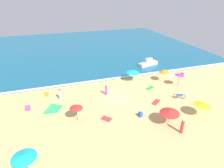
{
  "coord_description": "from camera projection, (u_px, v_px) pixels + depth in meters",
  "views": [
    {
      "loc": [
        -8.04,
        -22.84,
        14.28
      ],
      "look_at": [
        0.33,
        2.87,
        0.8
      ],
      "focal_mm": 30.32,
      "sensor_mm": 36.0,
      "label": 1
    }
  ],
  "objects": [
    {
      "name": "beach_towel_4",
      "position": [
        106.0,
        119.0,
        23.36
      ],
      "size": [
        1.51,
        1.56,
        0.01
      ],
      "color": "red",
      "rests_on": "ground_plane"
    },
    {
      "name": "beach_umbrella_4",
      "position": [
        202.0,
        104.0,
        23.17
      ],
      "size": [
        2.34,
        2.34,
        1.88
      ],
      "color": "silver",
      "rests_on": "ground_plane"
    },
    {
      "name": "beachgoer_0",
      "position": [
        106.0,
        90.0,
        28.48
      ],
      "size": [
        0.52,
        0.52,
        1.58
      ],
      "color": "#D84CA5",
      "rests_on": "ground_plane"
    },
    {
      "name": "beachgoer_4",
      "position": [
        28.0,
        108.0,
        24.88
      ],
      "size": [
        0.57,
        0.57,
        0.95
      ],
      "color": "#D84CA5",
      "rests_on": "ground_plane"
    },
    {
      "name": "beach_towel_2",
      "position": [
        156.0,
        102.0,
        26.84
      ],
      "size": [
        1.85,
        1.6,
        0.01
      ],
      "color": "red",
      "rests_on": "ground_plane"
    },
    {
      "name": "beach_umbrella_3",
      "position": [
        133.0,
        71.0,
        32.29
      ],
      "size": [
        3.21,
        3.22,
        2.16
      ],
      "color": "#4C3823",
      "rests_on": "ground_plane"
    },
    {
      "name": "beachgoer_2",
      "position": [
        182.0,
        75.0,
        34.48
      ],
      "size": [
        0.54,
        0.54,
        1.0
      ],
      "color": "red",
      "rests_on": "ground_plane"
    },
    {
      "name": "beach_towel_3",
      "position": [
        173.0,
        75.0,
        35.38
      ],
      "size": [
        1.5,
        0.74,
        0.01
      ],
      "color": "white",
      "rests_on": "ground_plane"
    },
    {
      "name": "ground_plane",
      "position": [
        116.0,
        97.0,
        28.04
      ],
      "size": [
        60.0,
        60.0,
        0.0
      ],
      "primitive_type": "plane",
      "color": "#D8B775"
    },
    {
      "name": "beachgoer_1",
      "position": [
        60.0,
        94.0,
        27.23
      ],
      "size": [
        0.49,
        0.49,
        1.7
      ],
      "color": "white",
      "rests_on": "ground_plane"
    },
    {
      "name": "ocean_water",
      "position": [
        83.0,
        48.0,
        51.84
      ],
      "size": [
        60.0,
        44.0,
        0.1
      ],
      "primitive_type": "cube",
      "color": "#196084",
      "rests_on": "ground_plane"
    },
    {
      "name": "beach_umbrella_0",
      "position": [
        24.0,
        156.0,
        15.83
      ],
      "size": [
        2.59,
        2.59,
        1.96
      ],
      "color": "#4C3823",
      "rests_on": "ground_plane"
    },
    {
      "name": "beach_umbrella_1",
      "position": [
        170.0,
        111.0,
        21.61
      ],
      "size": [
        2.99,
        2.98,
        2.11
      ],
      "color": "#4C3823",
      "rests_on": "ground_plane"
    },
    {
      "name": "beach_towel_1",
      "position": [
        47.0,
        94.0,
        28.86
      ],
      "size": [
        0.7,
        1.48,
        0.01
      ],
      "color": "orange",
      "rests_on": "ground_plane"
    },
    {
      "name": "beach_umbrella_5",
      "position": [
        76.0,
        107.0,
        22.33
      ],
      "size": [
        1.99,
        1.99,
        2.12
      ],
      "color": "#4C3823",
      "rests_on": "ground_plane"
    },
    {
      "name": "parked_bicycle",
      "position": [
        179.0,
        96.0,
        27.6
      ],
      "size": [
        1.7,
        0.77,
        0.76
      ],
      "color": "black",
      "rests_on": "ground_plane"
    },
    {
      "name": "beach_towel_0",
      "position": [
        150.0,
        88.0,
        30.7
      ],
      "size": [
        1.86,
        1.47,
        0.01
      ],
      "color": "green",
      "rests_on": "ground_plane"
    },
    {
      "name": "wave_breaker_foam",
      "position": [
        104.0,
        80.0,
        33.35
      ],
      "size": [
        57.0,
        0.7,
        0.01
      ],
      "primitive_type": "cube",
      "color": "white",
      "rests_on": "ocean_water"
    },
    {
      "name": "small_boat_0",
      "position": [
        148.0,
        63.0,
        39.5
      ],
      "size": [
        4.45,
        2.12,
        1.52
      ],
      "color": "white",
      "rests_on": "ocean_water"
    },
    {
      "name": "beachgoer_3",
      "position": [
        141.0,
        114.0,
        23.65
      ],
      "size": [
        0.46,
        0.46,
        0.8
      ],
      "color": "blue",
      "rests_on": "ground_plane"
    },
    {
      "name": "beach_umbrella_6",
      "position": [
        164.0,
        71.0,
        31.99
      ],
      "size": [
        2.25,
        2.24,
        2.33
      ],
      "color": "silver",
      "rests_on": "ground_plane"
    },
    {
      "name": "beach_tent",
      "position": [
        52.0,
        107.0,
        24.86
      ],
      "size": [
        2.54,
        2.18,
        1.03
      ],
      "color": "green",
      "rests_on": "ground_plane"
    },
    {
      "name": "beach_umbrella_2",
      "position": [
        180.0,
        74.0,
        30.47
      ],
      "size": [
        2.04,
        2.02,
        2.35
      ],
      "color": "#4C3823",
      "rests_on": "ground_plane"
    },
    {
      "name": "beachgoer_5",
      "position": [
        182.0,
        126.0,
        20.71
      ],
      "size": [
        0.45,
        0.45,
        1.83
      ],
      "color": "red",
      "rests_on": "ground_plane"
    }
  ]
}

